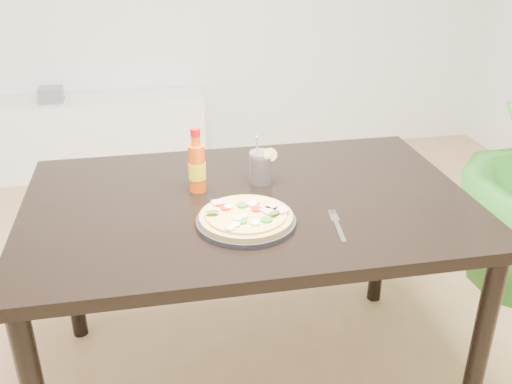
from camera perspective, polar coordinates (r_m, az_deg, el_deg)
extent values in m
plane|color=#9E7A51|center=(2.29, 3.34, -16.82)|extent=(4.50, 4.50, 0.00)
cube|color=black|center=(1.81, -0.72, -1.24)|extent=(1.40, 0.90, 0.04)
cylinder|color=black|center=(1.93, 21.41, -14.75)|extent=(0.06, 0.06, 0.71)
cylinder|color=black|center=(2.34, -18.21, -6.49)|extent=(0.06, 0.06, 0.71)
cylinder|color=black|center=(2.49, 12.37, -3.66)|extent=(0.06, 0.06, 0.71)
cylinder|color=black|center=(1.65, -1.00, -2.99)|extent=(0.29, 0.29, 0.02)
cylinder|color=tan|center=(1.64, -1.01, -2.53)|extent=(0.27, 0.27, 0.01)
cylinder|color=tan|center=(1.64, -1.01, -2.20)|extent=(0.24, 0.24, 0.01)
cube|color=pink|center=(1.64, 1.17, -1.89)|extent=(0.05, 0.05, 0.01)
cube|color=pink|center=(1.69, -3.74, -1.06)|extent=(0.04, 0.04, 0.01)
cube|color=pink|center=(1.66, 1.67, -1.47)|extent=(0.05, 0.05, 0.01)
cube|color=pink|center=(1.68, -0.46, -1.07)|extent=(0.05, 0.05, 0.01)
cube|color=pink|center=(1.64, 2.50, -1.84)|extent=(0.05, 0.05, 0.01)
cylinder|color=#AC2412|center=(1.66, -3.02, -1.59)|extent=(0.03, 0.03, 0.01)
cylinder|color=#AC2412|center=(1.68, -0.29, -1.12)|extent=(0.03, 0.03, 0.01)
cylinder|color=#AC2412|center=(1.65, 0.04, -1.73)|extent=(0.03, 0.03, 0.01)
cylinder|color=#AC2412|center=(1.68, -3.73, -1.20)|extent=(0.03, 0.03, 0.01)
cylinder|color=#327C29|center=(1.67, -1.39, -1.32)|extent=(0.03, 0.03, 0.01)
cylinder|color=#327C29|center=(1.59, 1.06, -2.79)|extent=(0.03, 0.03, 0.01)
cylinder|color=#327C29|center=(1.58, -1.48, -2.92)|extent=(0.03, 0.03, 0.01)
ellipsoid|color=white|center=(1.67, -0.38, -1.23)|extent=(0.03, 0.03, 0.01)
ellipsoid|color=white|center=(1.57, -2.07, -3.24)|extent=(0.03, 0.03, 0.01)
ellipsoid|color=white|center=(1.57, -0.11, -3.09)|extent=(0.03, 0.03, 0.01)
ellipsoid|color=white|center=(1.61, -1.21, -2.34)|extent=(0.03, 0.03, 0.01)
ellipsoid|color=white|center=(1.66, -2.75, -1.46)|extent=(0.03, 0.03, 0.01)
ellipsoid|color=white|center=(1.60, -1.85, -2.62)|extent=(0.03, 0.03, 0.01)
ellipsoid|color=white|center=(1.55, -2.58, -3.60)|extent=(0.03, 0.03, 0.01)
ellipsoid|color=#266117|center=(1.62, -4.39, -1.99)|extent=(0.04, 0.02, 0.00)
ellipsoid|color=#266117|center=(1.61, 1.85, -2.05)|extent=(0.04, 0.04, 0.00)
cylinder|color=#EA500D|center=(1.83, -5.91, 2.37)|extent=(0.06, 0.06, 0.16)
cylinder|color=yellow|center=(1.83, -5.90, 2.14)|extent=(0.06, 0.06, 0.06)
cylinder|color=#EA500D|center=(1.79, -6.05, 5.15)|extent=(0.03, 0.03, 0.03)
cylinder|color=red|center=(1.79, -6.09, 5.99)|extent=(0.03, 0.03, 0.02)
cylinder|color=black|center=(1.89, 0.53, 2.30)|extent=(0.07, 0.07, 0.09)
cylinder|color=silver|center=(1.89, 0.53, 2.48)|extent=(0.08, 0.08, 0.11)
cylinder|color=#F2E059|center=(1.86, 1.46, 3.75)|extent=(0.04, 0.01, 0.04)
cylinder|color=#B2B2B7|center=(1.89, 0.18, 3.44)|extent=(0.03, 0.06, 0.17)
cube|color=silver|center=(1.63, 8.37, -3.92)|extent=(0.03, 0.12, 0.00)
cube|color=silver|center=(1.69, 7.85, -2.58)|extent=(0.03, 0.04, 0.00)
cube|color=silver|center=(1.72, 7.35, -2.08)|extent=(0.01, 0.03, 0.00)
cube|color=silver|center=(1.72, 7.54, -2.07)|extent=(0.01, 0.03, 0.00)
cube|color=silver|center=(1.72, 7.74, -2.06)|extent=(0.01, 0.03, 0.00)
cube|color=silver|center=(1.72, 7.94, -2.06)|extent=(0.01, 0.03, 0.00)
cube|color=white|center=(3.94, -15.54, 5.48)|extent=(1.40, 0.34, 0.50)
cube|color=slate|center=(3.88, -19.71, 8.56)|extent=(0.14, 0.12, 0.01)
cube|color=slate|center=(3.87, -19.73, 8.71)|extent=(0.14, 0.12, 0.01)
cube|color=slate|center=(3.87, -19.75, 8.85)|extent=(0.14, 0.12, 0.01)
cube|color=slate|center=(3.87, -19.78, 9.00)|extent=(0.14, 0.12, 0.01)
cube|color=slate|center=(3.86, -19.80, 9.15)|extent=(0.14, 0.12, 0.01)
cube|color=slate|center=(3.86, -19.82, 9.30)|extent=(0.14, 0.12, 0.01)
cube|color=slate|center=(3.86, -19.85, 9.45)|extent=(0.14, 0.12, 0.01)
cube|color=slate|center=(3.86, -19.87, 9.60)|extent=(0.14, 0.12, 0.01)
cube|color=slate|center=(3.85, -19.89, 9.75)|extent=(0.14, 0.12, 0.01)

